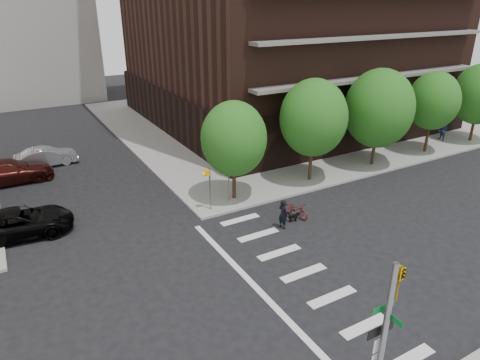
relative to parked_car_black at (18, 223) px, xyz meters
name	(u,v)px	position (x,y,z in m)	size (l,w,h in m)	color
ground	(248,293)	(8.20, -10.26, -0.78)	(120.00, 120.00, 0.00)	black
sidewalk_ne	(300,115)	(28.70, 13.24, -0.70)	(39.00, 33.00, 0.15)	gray
crosswalk	(290,278)	(10.41, -10.26, -0.77)	(3.85, 13.00, 0.01)	silver
tree_a	(234,139)	(12.20, -1.76, 3.27)	(4.00, 4.00, 5.90)	#301E11
tree_b	(314,118)	(18.20, -1.76, 3.77)	(4.50, 4.50, 6.65)	#301E11
tree_c	(379,109)	(24.20, -1.76, 3.67)	(5.00, 5.00, 6.80)	#301E11
tree_d	(434,101)	(30.20, -1.76, 3.56)	(4.00, 4.00, 6.20)	#301E11
tree_e	(480,94)	(36.20, -1.76, 3.47)	(4.50, 4.50, 6.35)	#301E11
pedestrian_signal	(214,181)	(10.52, -2.34, 1.08)	(2.18, 0.67, 2.60)	slate
parked_car_black	(18,223)	(0.00, 0.00, 0.00)	(5.60, 2.58, 1.56)	black
parked_car_maroon	(8,172)	(0.00, 8.26, 0.05)	(5.73, 2.33, 1.66)	#3B120E
parked_car_silver	(46,157)	(2.70, 10.53, -0.05)	(4.42, 1.54, 1.46)	#B4B6BD
scooter	(296,209)	(14.22, -5.52, -0.31)	(0.63, 1.79, 0.94)	maroon
dog_walker	(283,214)	(12.81, -6.23, 0.08)	(0.41, 0.63, 1.71)	black
dog	(294,216)	(13.77, -5.95, -0.45)	(0.63, 0.28, 0.52)	black
pedestrian_far	(443,131)	(34.04, -0.44, 0.24)	(0.66, 0.85, 1.74)	navy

